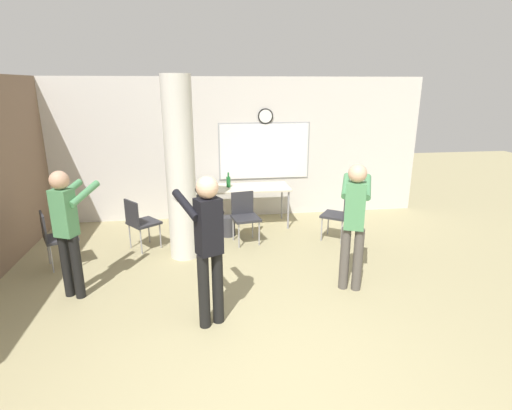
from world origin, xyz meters
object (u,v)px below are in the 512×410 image
person_watching_back (67,225)px  person_playing_front (208,240)px  chair_table_left (202,213)px  person_playing_side (354,217)px  folding_table (243,190)px  chair_mid_room (340,213)px  bottle_on_table (228,182)px  chair_near_pillar (140,220)px  chair_table_front (245,214)px  chair_by_left_wall (55,235)px

person_watching_back → person_playing_front: size_ratio=0.96×
chair_table_left → person_playing_side: size_ratio=0.51×
chair_table_left → folding_table: bearing=40.6°
chair_mid_room → person_playing_front: bearing=-135.7°
bottle_on_table → chair_near_pillar: (-1.54, -0.99, -0.37)m
folding_table → person_watching_back: bearing=-135.7°
chair_table_front → person_playing_front: (-0.68, -2.44, 0.51)m
chair_table_front → chair_mid_room: size_ratio=1.00×
chair_by_left_wall → person_watching_back: size_ratio=0.52×
chair_table_front → person_playing_side: bearing=-56.8°
chair_mid_room → chair_by_left_wall: bearing=-174.4°
bottle_on_table → chair_mid_room: bearing=-29.5°
chair_mid_room → person_playing_side: bearing=-104.3°
chair_table_front → chair_mid_room: (1.65, -0.17, 0.00)m
chair_mid_room → chair_table_left: bearing=172.0°
chair_by_left_wall → person_playing_side: 4.33m
chair_table_left → chair_near_pillar: bearing=-165.0°
bottle_on_table → chair_mid_room: (1.86, -1.05, -0.37)m
folding_table → chair_mid_room: bearing=-32.3°
person_watching_back → person_playing_side: 3.62m
chair_mid_room → person_playing_front: 3.29m
person_playing_side → folding_table: bearing=113.3°
person_watching_back → person_playing_side: (3.61, -0.30, 0.02)m
person_playing_front → chair_near_pillar: bearing=114.7°
bottle_on_table → chair_table_left: bearing=-126.0°
folding_table → person_playing_side: size_ratio=1.05×
chair_near_pillar → chair_table_left: 1.06m
chair_table_front → person_playing_front: person_playing_front is taller
chair_table_front → chair_table_left: size_ratio=1.00×
folding_table → chair_mid_room: chair_mid_room is taller
bottle_on_table → chair_table_front: bottle_on_table is taller
chair_table_front → chair_mid_room: bearing=-5.9°
folding_table → chair_near_pillar: size_ratio=2.06×
folding_table → chair_table_left: (-0.78, -0.67, -0.21)m
chair_mid_room → bottle_on_table: bearing=150.5°
person_playing_front → folding_table: bearing=77.4°
bottle_on_table → chair_table_left: size_ratio=0.33×
bottle_on_table → chair_table_left: (-0.52, -0.72, -0.37)m
person_watching_back → chair_by_left_wall: bearing=118.4°
chair_by_left_wall → person_playing_side: size_ratio=0.51×
chair_mid_room → person_watching_back: (-4.04, -1.39, 0.47)m
chair_by_left_wall → chair_table_front: bearing=12.0°
chair_mid_room → chair_table_left: 2.40m
person_playing_front → chair_table_front: bearing=74.5°
chair_table_left → person_playing_front: bearing=-88.9°
chair_table_front → chair_near_pillar: 1.75m
chair_mid_room → person_watching_back: bearing=-161.0°
folding_table → chair_table_left: bearing=-139.4°
chair_by_left_wall → person_playing_side: person_playing_side is taller
chair_by_left_wall → chair_mid_room: bearing=5.6°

